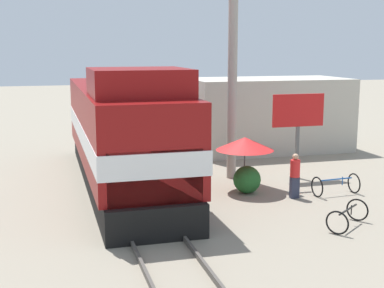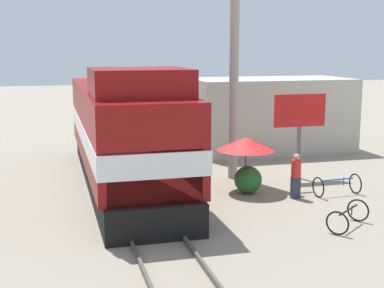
# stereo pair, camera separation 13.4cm
# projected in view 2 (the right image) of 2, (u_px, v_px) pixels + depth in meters

# --- Properties ---
(ground_plane) EXTENTS (120.00, 120.00, 0.00)m
(ground_plane) POSITION_uv_depth(u_px,v_px,m) (138.00, 207.00, 17.56)
(ground_plane) COLOR gray
(rail_near) EXTENTS (0.08, 40.60, 0.15)m
(rail_near) POSITION_uv_depth(u_px,v_px,m) (116.00, 207.00, 17.36)
(rail_near) COLOR #4C4742
(rail_near) RESTS_ON ground_plane
(rail_far) EXTENTS (0.08, 40.60, 0.15)m
(rail_far) POSITION_uv_depth(u_px,v_px,m) (159.00, 203.00, 17.73)
(rail_far) COLOR #4C4742
(rail_far) RESTS_ON ground_plane
(locomotive) EXTENTS (3.13, 13.31, 4.56)m
(locomotive) POSITION_uv_depth(u_px,v_px,m) (124.00, 134.00, 19.93)
(locomotive) COLOR black
(locomotive) RESTS_ON ground_plane
(utility_pole) EXTENTS (1.80, 0.37, 8.10)m
(utility_pole) POSITION_uv_depth(u_px,v_px,m) (234.00, 75.00, 20.83)
(utility_pole) COLOR #9E998E
(utility_pole) RESTS_ON ground_plane
(vendor_umbrella) EXTENTS (2.10, 2.10, 2.00)m
(vendor_umbrella) POSITION_uv_depth(u_px,v_px,m) (246.00, 144.00, 19.25)
(vendor_umbrella) COLOR #4C4C4C
(vendor_umbrella) RESTS_ON ground_plane
(billboard_sign) EXTENTS (2.18, 0.12, 3.38)m
(billboard_sign) POSITION_uv_depth(u_px,v_px,m) (300.00, 115.00, 21.06)
(billboard_sign) COLOR #595959
(billboard_sign) RESTS_ON ground_plane
(shrub_cluster) EXTENTS (1.00, 1.00, 1.00)m
(shrub_cluster) POSITION_uv_depth(u_px,v_px,m) (248.00, 180.00, 19.19)
(shrub_cluster) COLOR #236028
(shrub_cluster) RESTS_ON ground_plane
(person_bystander) EXTENTS (0.34, 0.34, 1.58)m
(person_bystander) POSITION_uv_depth(u_px,v_px,m) (296.00, 175.00, 18.47)
(person_bystander) COLOR #2D3347
(person_bystander) RESTS_ON ground_plane
(bicycle) EXTENTS (1.64, 0.85, 0.73)m
(bicycle) POSITION_uv_depth(u_px,v_px,m) (337.00, 185.00, 18.91)
(bicycle) COLOR black
(bicycle) RESTS_ON ground_plane
(bicycle_spare) EXTENTS (1.67, 1.50, 0.69)m
(bicycle_spare) POSITION_uv_depth(u_px,v_px,m) (348.00, 216.00, 15.50)
(bicycle_spare) COLOR black
(bicycle_spare) RESTS_ON ground_plane
(building_block_distant) EXTENTS (7.92, 4.03, 3.65)m
(building_block_distant) POSITION_uv_depth(u_px,v_px,m) (270.00, 114.00, 27.18)
(building_block_distant) COLOR #B7B2A3
(building_block_distant) RESTS_ON ground_plane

